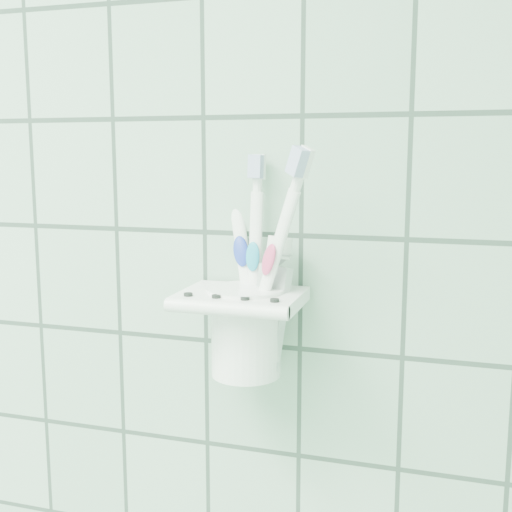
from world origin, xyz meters
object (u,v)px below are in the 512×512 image
(toothbrush_orange, at_px, (243,250))
(toothpaste_tube, at_px, (262,293))
(holder_bracket, at_px, (242,300))
(toothbrush_pink, at_px, (258,252))
(toothbrush_blue, at_px, (251,259))
(cup, at_px, (246,328))

(toothbrush_orange, relative_size, toothpaste_tube, 1.69)
(holder_bracket, height_order, toothbrush_pink, toothbrush_pink)
(toothbrush_blue, bearing_deg, holder_bracket, -90.40)
(cup, bearing_deg, toothbrush_blue, 91.08)
(holder_bracket, height_order, cup, same)
(toothbrush_blue, height_order, toothbrush_orange, toothbrush_orange)
(toothpaste_tube, bearing_deg, cup, -157.52)
(holder_bracket, bearing_deg, toothbrush_blue, 82.29)
(toothbrush_blue, distance_m, toothbrush_orange, 0.01)
(cup, relative_size, toothpaste_tube, 0.66)
(toothbrush_pink, bearing_deg, toothpaste_tube, -53.20)
(holder_bracket, distance_m, cup, 0.03)
(toothbrush_pink, relative_size, toothbrush_blue, 1.08)
(cup, distance_m, toothbrush_orange, 0.07)
(holder_bracket, xyz_separation_m, toothbrush_orange, (-0.00, 0.01, 0.05))
(holder_bracket, distance_m, toothbrush_orange, 0.05)
(toothbrush_orange, bearing_deg, toothbrush_pink, 28.76)
(toothbrush_blue, relative_size, toothbrush_orange, 0.92)
(toothbrush_blue, bearing_deg, toothpaste_tube, -39.05)
(toothbrush_blue, bearing_deg, toothbrush_pink, -37.46)
(holder_bracket, bearing_deg, cup, 48.39)
(toothpaste_tube, bearing_deg, holder_bracket, -147.16)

